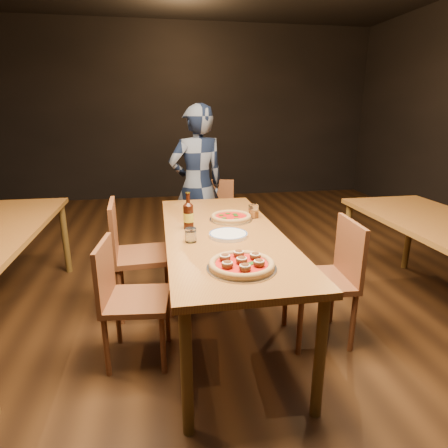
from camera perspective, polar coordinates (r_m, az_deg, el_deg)
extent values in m
plane|color=black|center=(2.95, -0.18, -15.14)|extent=(9.00, 9.00, 0.00)
plane|color=black|center=(6.97, -6.82, 16.38)|extent=(7.00, 0.00, 7.00)
cube|color=brown|center=(2.63, -0.19, -1.56)|extent=(0.80, 2.00, 0.04)
cylinder|color=brown|center=(1.94, -5.70, -21.71)|extent=(0.06, 0.06, 0.71)
cylinder|color=brown|center=(3.61, -8.10, -2.79)|extent=(0.06, 0.06, 0.71)
cylinder|color=brown|center=(2.09, 14.39, -19.13)|extent=(0.06, 0.06, 0.71)
cylinder|color=brown|center=(3.69, 2.52, -2.19)|extent=(0.06, 0.06, 0.71)
cylinder|color=brown|center=(4.00, -23.04, -2.03)|extent=(0.06, 0.06, 0.71)
cylinder|color=brown|center=(3.86, 18.16, -2.18)|extent=(0.06, 0.06, 0.71)
cylinder|color=brown|center=(4.22, 26.36, -1.52)|extent=(0.06, 0.06, 0.71)
cylinder|color=#B7B7BF|center=(2.03, 2.69, -6.71)|extent=(0.38, 0.38, 0.01)
cylinder|color=tan|center=(2.02, 2.70, -6.36)|extent=(0.35, 0.35, 0.02)
torus|color=tan|center=(2.02, 2.70, -6.10)|extent=(0.36, 0.36, 0.04)
cylinder|color=#991F09|center=(2.02, 2.70, -6.05)|extent=(0.28, 0.28, 0.00)
cylinder|color=#B7B7BF|center=(2.90, 1.07, 0.72)|extent=(0.33, 0.33, 0.01)
cylinder|color=tan|center=(2.90, 1.07, 0.97)|extent=(0.31, 0.31, 0.02)
torus|color=tan|center=(2.90, 1.07, 1.16)|extent=(0.31, 0.31, 0.04)
cylinder|color=#991F09|center=(2.89, 1.07, 1.20)|extent=(0.24, 0.24, 0.00)
cylinder|color=white|center=(2.51, 0.66, -1.66)|extent=(0.26, 0.26, 0.02)
cylinder|color=black|center=(2.67, -5.43, 1.04)|extent=(0.07, 0.07, 0.17)
cylinder|color=black|center=(2.64, -5.51, 3.76)|extent=(0.03, 0.03, 0.09)
cylinder|color=gold|center=(2.67, -5.43, 1.04)|extent=(0.07, 0.07, 0.07)
cylinder|color=white|center=(2.42, -5.09, -1.68)|extent=(0.07, 0.07, 0.09)
cylinder|color=#AC5613|center=(2.96, 4.51, 1.96)|extent=(0.08, 0.08, 0.10)
imported|color=black|center=(3.88, -4.08, 5.80)|extent=(0.68, 0.53, 1.63)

